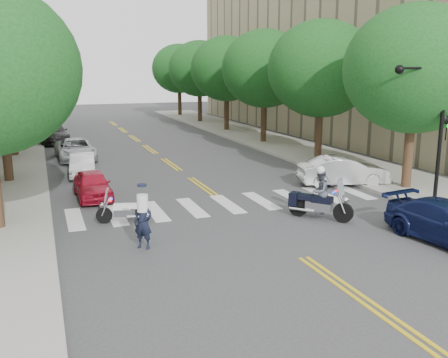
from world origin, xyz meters
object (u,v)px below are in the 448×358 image
officer_standing (143,223)px  convertible (343,171)px  motorcycle_police (318,195)px  motorcycle_parked (128,211)px

officer_standing → convertible: size_ratio=0.39×
motorcycle_police → convertible: 5.96m
motorcycle_parked → convertible: 11.10m
officer_standing → convertible: (10.85, 5.28, -0.13)m
motorcycle_police → officer_standing: bearing=-32.4°
motorcycle_parked → convertible: size_ratio=0.46×
motorcycle_police → motorcycle_parked: bearing=-56.1°
convertible → motorcycle_parked: bearing=116.4°
motorcycle_police → motorcycle_parked: 7.11m
motorcycle_police → convertible: (4.02, 4.40, -0.20)m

